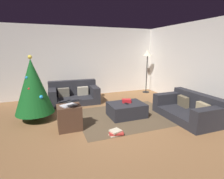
# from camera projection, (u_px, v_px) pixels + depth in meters

# --- Properties ---
(ground_plane) EXTENTS (6.40, 6.40, 0.00)m
(ground_plane) POSITION_uv_depth(u_px,v_px,m) (106.00, 127.00, 4.09)
(ground_plane) COLOR brown
(rear_partition) EXTENTS (6.40, 0.12, 2.60)m
(rear_partition) POSITION_uv_depth(u_px,v_px,m) (79.00, 62.00, 6.65)
(rear_partition) COLOR silver
(rear_partition) RESTS_ON ground_plane
(corner_partition) EXTENTS (0.12, 6.40, 2.60)m
(corner_partition) POSITION_uv_depth(u_px,v_px,m) (212.00, 67.00, 4.87)
(corner_partition) COLOR silver
(corner_partition) RESTS_ON ground_plane
(couch_left) EXTENTS (1.63, 0.95, 0.72)m
(couch_left) POSITION_uv_depth(u_px,v_px,m) (74.00, 94.00, 5.94)
(couch_left) COLOR #26262B
(couch_left) RESTS_ON ground_plane
(couch_right) EXTENTS (1.00, 1.68, 0.65)m
(couch_right) POSITION_uv_depth(u_px,v_px,m) (190.00, 109.00, 4.58)
(couch_right) COLOR #26262B
(couch_right) RESTS_ON ground_plane
(ottoman) EXTENTS (0.95, 0.71, 0.36)m
(ottoman) POSITION_uv_depth(u_px,v_px,m) (126.00, 110.00, 4.72)
(ottoman) COLOR #26262B
(ottoman) RESTS_ON ground_plane
(gift_box) EXTENTS (0.28, 0.24, 0.09)m
(gift_box) POSITION_uv_depth(u_px,v_px,m) (127.00, 101.00, 4.76)
(gift_box) COLOR red
(gift_box) RESTS_ON ottoman
(tv_remote) EXTENTS (0.08, 0.17, 0.02)m
(tv_remote) POSITION_uv_depth(u_px,v_px,m) (126.00, 103.00, 4.65)
(tv_remote) COLOR black
(tv_remote) RESTS_ON ottoman
(christmas_tree) EXTENTS (0.95, 0.95, 1.65)m
(christmas_tree) POSITION_uv_depth(u_px,v_px,m) (33.00, 87.00, 4.32)
(christmas_tree) COLOR brown
(christmas_tree) RESTS_ON ground_plane
(side_table) EXTENTS (0.52, 0.44, 0.56)m
(side_table) POSITION_uv_depth(u_px,v_px,m) (69.00, 117.00, 3.94)
(side_table) COLOR #4C3323
(side_table) RESTS_ON ground_plane
(laptop) EXTENTS (0.45, 0.47, 0.16)m
(laptop) POSITION_uv_depth(u_px,v_px,m) (70.00, 104.00, 3.83)
(laptop) COLOR silver
(laptop) RESTS_ON side_table
(book_stack) EXTENTS (0.32, 0.26, 0.10)m
(book_stack) POSITION_uv_depth(u_px,v_px,m) (116.00, 133.00, 3.70)
(book_stack) COLOR beige
(book_stack) RESTS_ON ground_plane
(corner_lamp) EXTENTS (0.36, 0.36, 1.75)m
(corner_lamp) POSITION_uv_depth(u_px,v_px,m) (147.00, 56.00, 7.04)
(corner_lamp) COLOR black
(corner_lamp) RESTS_ON ground_plane
(area_rug) EXTENTS (2.60, 2.00, 0.01)m
(area_rug) POSITION_uv_depth(u_px,v_px,m) (126.00, 116.00, 4.76)
(area_rug) COLOR brown
(area_rug) RESTS_ON ground_plane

